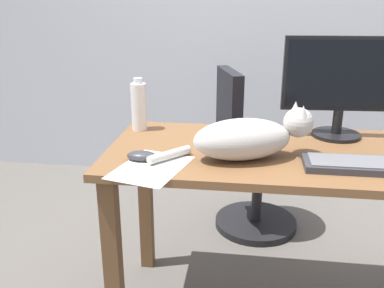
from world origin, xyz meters
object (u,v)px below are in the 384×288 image
object	(u,v)px
cat	(248,137)
computer_mouse	(142,156)
keyboard	(369,165)
monitor	(342,83)
water_bottle	(139,106)
office_chair	(250,163)

from	to	relation	value
cat	computer_mouse	distance (m)	0.39
keyboard	cat	world-z (taller)	cat
computer_mouse	monitor	bearing A→B (deg)	26.99
monitor	water_bottle	bearing A→B (deg)	-179.22
water_bottle	cat	bearing A→B (deg)	-31.53
water_bottle	office_chair	bearing A→B (deg)	45.68
monitor	keyboard	world-z (taller)	monitor
water_bottle	monitor	bearing A→B (deg)	0.78
keyboard	office_chair	bearing A→B (deg)	114.50
cat	water_bottle	world-z (taller)	water_bottle
office_chair	cat	distance (m)	0.91
cat	office_chair	bearing A→B (deg)	88.28
office_chair	cat	bearing A→B (deg)	-91.72
office_chair	cat	world-z (taller)	cat
monitor	keyboard	bearing A→B (deg)	-82.66
cat	computer_mouse	xyz separation A→B (m)	(-0.38, -0.07, -0.06)
monitor	water_bottle	distance (m)	0.86
office_chair	keyboard	xyz separation A→B (m)	(0.39, -0.86, 0.35)
keyboard	water_bottle	world-z (taller)	water_bottle
monitor	computer_mouse	distance (m)	0.86
computer_mouse	water_bottle	distance (m)	0.39
keyboard	cat	bearing A→B (deg)	173.47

